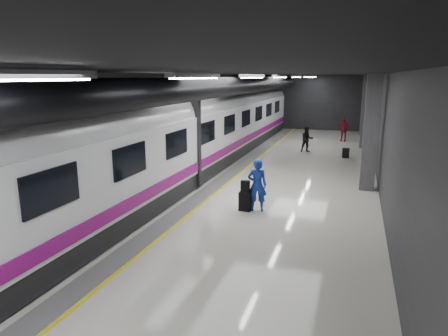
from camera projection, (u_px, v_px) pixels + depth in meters
The scene contains 9 objects.
ground at pixel (242, 193), 15.40m from camera, with size 40.00×40.00×0.00m, color silver.
platform_hall at pixel (243, 99), 15.58m from camera, with size 10.02×40.02×4.51m.
train at pixel (165, 136), 15.93m from camera, with size 3.05×38.00×4.05m.
traveler_main at pixel (257, 185), 13.15m from camera, with size 0.64×0.42×1.76m, color blue.
suitcase_main at pixel (245, 201), 13.27m from camera, with size 0.40×0.25×0.65m, color black.
shoulder_bag at pixel (245, 186), 13.13m from camera, with size 0.30×0.16×0.40m, color black.
traveler_far_a at pixel (307, 139), 23.55m from camera, with size 0.74×0.58×1.52m, color black.
traveler_far_b at pixel (344, 129), 27.49m from camera, with size 0.97×0.40×1.65m, color maroon.
suitcase_far at pixel (346, 153), 21.97m from camera, with size 0.37×0.24×0.54m, color black.
Camera 1 is at (3.98, -14.27, 4.37)m, focal length 32.00 mm.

